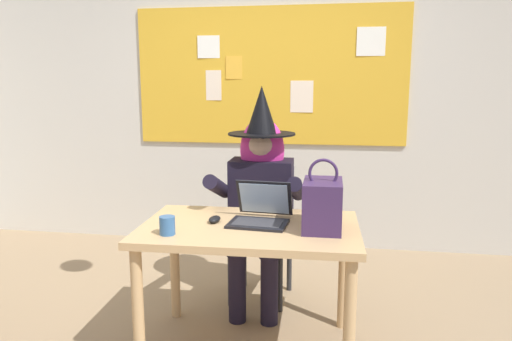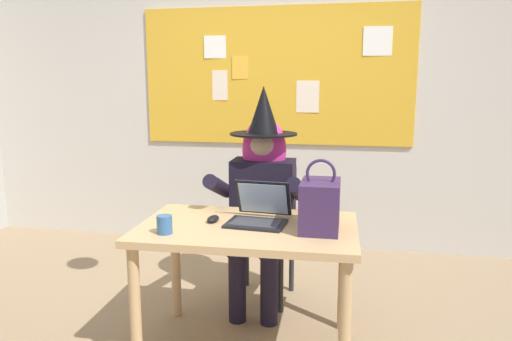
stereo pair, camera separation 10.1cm
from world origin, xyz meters
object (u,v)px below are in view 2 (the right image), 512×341
object	(u,v)px
desk_main	(248,243)
laptop	(259,213)
person_costumed	(262,187)
computer_mouse	(213,219)
coffee_mug	(165,225)
chair_at_desk	(266,224)
handbag	(320,205)

from	to	relation	value
desk_main	laptop	distance (m)	0.17
desk_main	person_costumed	xyz separation A→B (m)	(-0.03, 0.61, 0.18)
laptop	computer_mouse	xyz separation A→B (m)	(-0.25, -0.04, -0.03)
coffee_mug	chair_at_desk	bearing A→B (deg)	69.33
chair_at_desk	computer_mouse	xyz separation A→B (m)	(-0.18, -0.70, 0.23)
computer_mouse	desk_main	bearing A→B (deg)	-2.93
chair_at_desk	desk_main	bearing A→B (deg)	7.30
desk_main	laptop	world-z (taller)	laptop
desk_main	handbag	world-z (taller)	handbag
desk_main	laptop	xyz separation A→B (m)	(0.05, 0.07, 0.15)
desk_main	person_costumed	world-z (taller)	person_costumed
chair_at_desk	computer_mouse	world-z (taller)	chair_at_desk
person_costumed	computer_mouse	bearing A→B (deg)	-17.02
chair_at_desk	computer_mouse	size ratio (longest dim) A/B	8.74
chair_at_desk	laptop	bearing A→B (deg)	11.71
desk_main	coffee_mug	xyz separation A→B (m)	(-0.39, -0.22, 0.15)
desk_main	handbag	xyz separation A→B (m)	(0.39, -0.00, 0.23)
laptop	chair_at_desk	bearing A→B (deg)	101.39
handbag	coffee_mug	bearing A→B (deg)	-164.18
handbag	coffee_mug	xyz separation A→B (m)	(-0.78, -0.22, -0.09)
desk_main	handbag	size ratio (longest dim) A/B	3.16
coffee_mug	computer_mouse	bearing A→B (deg)	53.73
desk_main	person_costumed	bearing A→B (deg)	93.05
chair_at_desk	coffee_mug	xyz separation A→B (m)	(-0.36, -0.96, 0.26)
computer_mouse	handbag	world-z (taller)	handbag
chair_at_desk	person_costumed	bearing A→B (deg)	2.18
computer_mouse	laptop	bearing A→B (deg)	14.67
person_costumed	handbag	world-z (taller)	person_costumed
laptop	coffee_mug	xyz separation A→B (m)	(-0.44, -0.29, -0.00)
computer_mouse	handbag	bearing A→B (deg)	1.87
laptop	computer_mouse	distance (m)	0.26
laptop	coffee_mug	size ratio (longest dim) A/B	3.61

